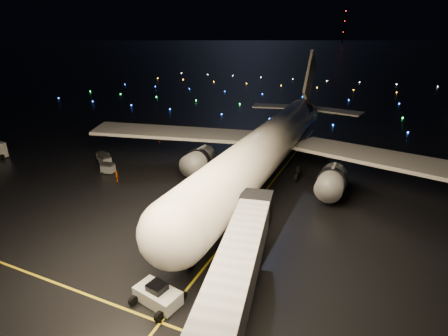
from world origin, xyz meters
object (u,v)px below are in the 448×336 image
Objects in this scene: baggage_cart_0 at (108,168)px; baggage_cart_2 at (105,161)px; pushback_tug at (158,293)px; crew_c at (117,176)px; airliner at (275,118)px; belt_loader at (174,196)px; baggage_cart_1 at (103,157)px.

baggage_cart_0 is 3.95m from baggage_cart_2.
crew_c is at bearing 147.95° from pushback_tug.
baggage_cart_2 is (-2.96, 2.61, 0.06)m from baggage_cart_0.
airliner is 10.64× the size of belt_loader.
crew_c is (-21.38, -13.74, -8.31)m from airliner.
baggage_cart_0 is 6.28m from baggage_cart_1.
baggage_cart_0 is at bearing 149.56° from pushback_tug.
belt_loader is at bearing -27.56° from baggage_cart_0.
baggage_cart_2 is at bearing 149.56° from pushback_tug.
baggage_cart_2 is at bearing -26.43° from baggage_cart_1.
belt_loader is 21.01m from baggage_cart_2.
baggage_cart_2 reaches higher than baggage_cart_0.
crew_c reaches higher than baggage_cart_1.
baggage_cart_0 is at bearing 149.74° from belt_loader.
baggage_cart_2 is at bearing 145.65° from belt_loader.
crew_c is 0.92× the size of baggage_cart_1.
pushback_tug is 32.94m from baggage_cart_0.
crew_c is 10.41m from baggage_cart_1.
belt_loader is (-8.64, -17.31, -7.74)m from airliner.
baggage_cart_2 is at bearing -162.21° from airliner.
belt_loader reaches higher than baggage_cart_1.
crew_c reaches higher than baggage_cart_0.
airliner is at bearing 27.18° from baggage_cart_1.
airliner reaches higher than baggage_cart_2.
airliner is 29.98× the size of baggage_cart_2.
airliner is 34.46m from pushback_tug.
baggage_cart_0 is (-24.98, -11.63, -8.36)m from airliner.
airliner reaches higher than pushback_tug.
baggage_cart_1 is (-8.36, 6.20, -0.07)m from crew_c.
baggage_cart_0 is at bearing -18.61° from baggage_cart_2.
belt_loader is 3.03× the size of baggage_cart_0.
crew_c is at bearing -12.92° from baggage_cart_2.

